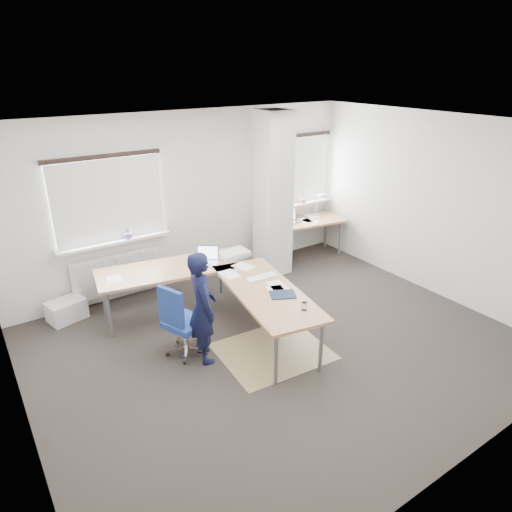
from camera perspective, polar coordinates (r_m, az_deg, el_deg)
ground at (r=6.17m, az=2.85°, el=-11.02°), size 6.00×6.00×0.00m
room_shell at (r=5.84m, az=1.96°, el=6.06°), size 6.04×5.04×2.82m
floor_mat at (r=6.04m, az=2.11°, el=-11.81°), size 1.42×1.23×0.01m
white_crate at (r=7.18m, az=-22.61°, el=-6.25°), size 0.57×0.46×0.30m
desk_main at (r=6.30m, az=-4.73°, el=-3.02°), size 2.40×2.98×0.96m
desk_side at (r=8.66m, az=6.43°, el=4.26°), size 1.49×0.90×1.22m
task_chair at (r=5.90m, az=-9.00°, el=-9.77°), size 0.59×0.57×1.01m
person at (r=5.59m, az=-6.73°, el=-6.38°), size 0.43×0.58×1.44m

